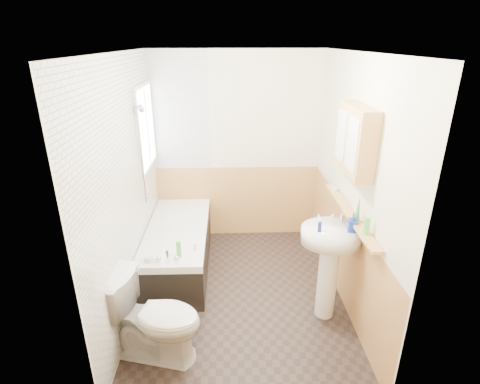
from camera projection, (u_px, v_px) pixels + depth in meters
name	position (u px, v px, depth m)	size (l,w,h in m)	color
floor	(240.00, 293.00, 4.13)	(2.80, 2.80, 0.00)	black
ceiling	(241.00, 52.00, 3.18)	(2.80, 2.80, 0.00)	white
wall_back	(237.00, 149.00, 4.96)	(2.20, 0.02, 2.50)	#F4EAC9
wall_front	(249.00, 271.00, 2.35)	(2.20, 0.02, 2.50)	#F4EAC9
wall_left	(126.00, 190.00, 3.62)	(0.02, 2.80, 2.50)	#F4EAC9
wall_right	(353.00, 187.00, 3.69)	(0.02, 2.80, 2.50)	#F4EAC9
wainscot_right	(343.00, 252.00, 3.97)	(0.01, 2.80, 1.00)	tan
wainscot_front	(247.00, 359.00, 2.66)	(2.20, 0.01, 1.00)	tan
wainscot_back	(237.00, 201.00, 5.22)	(2.20, 0.01, 1.00)	tan
tile_cladding_left	(128.00, 190.00, 3.62)	(0.01, 2.80, 2.50)	white
tile_return_back	(179.00, 112.00, 4.72)	(0.75, 0.01, 1.50)	white
window	(146.00, 127.00, 4.35)	(0.03, 0.79, 0.99)	white
bathtub	(178.00, 247.00, 4.50)	(0.70, 1.67, 0.69)	black
shower_riser	(140.00, 139.00, 3.93)	(0.11, 0.08, 1.26)	silver
toilet	(155.00, 318.00, 3.19)	(0.46, 0.81, 0.80)	white
sink	(330.00, 254.00, 3.56)	(0.58, 0.47, 1.11)	white
pine_shelf	(349.00, 213.00, 3.58)	(0.10, 1.46, 0.03)	tan
medicine_cabinet	(355.00, 140.00, 3.31)	(0.17, 0.67, 0.60)	tan
foam_can	(367.00, 226.00, 3.14)	(0.05, 0.05, 0.16)	#59C647
green_bottle	(358.00, 209.00, 3.34)	(0.05, 0.05, 0.24)	#388447
black_jar	(335.00, 189.00, 4.06)	(0.06, 0.06, 0.04)	silver
soap_bottle	(352.00, 227.00, 3.38)	(0.08, 0.18, 0.08)	#19339E
clear_bottle	(320.00, 227.00, 3.37)	(0.03, 0.03, 0.10)	navy
blue_gel	(179.00, 249.00, 3.78)	(0.05, 0.03, 0.17)	#59C647
cream_jar	(149.00, 259.00, 3.72)	(0.09, 0.09, 0.05)	silver
orange_bottle	(195.00, 247.00, 3.91)	(0.03, 0.03, 0.08)	silver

